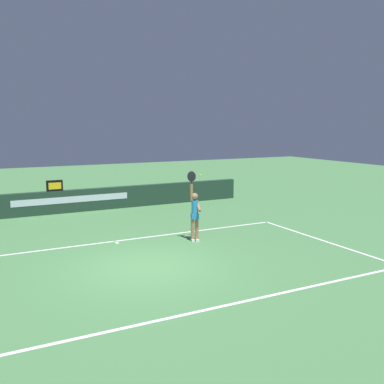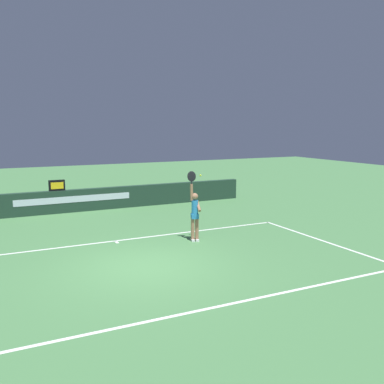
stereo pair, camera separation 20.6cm
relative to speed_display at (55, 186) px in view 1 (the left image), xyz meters
The scene contains 6 objects.
ground_plane 8.42m from the speed_display, 83.58° to the right, with size 60.00×60.00×0.00m, color #4A824A.
court_lines 8.55m from the speed_display, 83.68° to the right, with size 12.35×6.08×0.00m.
back_wall 1.18m from the speed_display, ahead, with size 15.95×0.29×0.98m.
speed_display is the anchor object (origin of this frame).
tennis_player 7.37m from the speed_display, 63.68° to the right, with size 0.44×0.47×2.31m.
tennis_ball 7.51m from the speed_display, 62.11° to the right, with size 0.07×0.07×0.07m.
Camera 1 is at (-4.00, -10.49, 3.78)m, focal length 40.35 mm.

